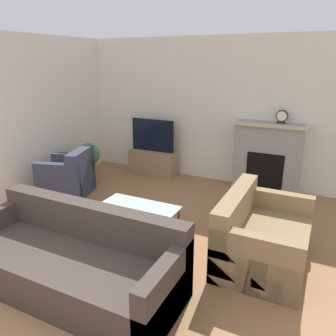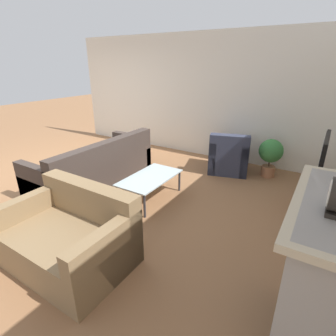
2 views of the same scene
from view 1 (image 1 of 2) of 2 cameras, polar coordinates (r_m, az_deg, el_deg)
wall_back at (r=6.43m, az=6.13°, el=9.94°), size 7.87×0.06×2.70m
wall_left at (r=5.89m, az=-26.79°, el=7.35°), size 0.06×7.92×2.70m
fireplace at (r=6.07m, az=16.91°, el=2.00°), size 1.27×0.39×1.25m
tv_stand at (r=6.80m, az=-2.60°, el=0.98°), size 0.98×0.38×0.51m
tv at (r=6.65m, az=-2.68°, el=5.71°), size 0.92×0.06×0.64m
couch_sectional at (r=3.64m, az=-16.18°, el=-15.50°), size 2.33×0.93×0.82m
couch_loveseat at (r=4.06m, az=15.84°, el=-11.69°), size 0.93×1.37×0.82m
armchair_by_window at (r=6.01m, az=-16.97°, el=-1.68°), size 0.96×0.93×0.82m
coffee_table at (r=4.46m, az=-5.40°, el=-7.26°), size 1.08×0.59×0.39m
potted_plant at (r=6.59m, az=-13.69°, el=1.86°), size 0.45×0.45×0.74m
mantel_clock at (r=5.89m, az=19.22°, el=8.47°), size 0.20×0.07×0.23m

